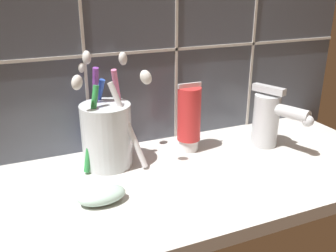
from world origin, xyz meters
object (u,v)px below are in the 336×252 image
(soap_bar, at_px, (102,195))
(toothpaste_tube, at_px, (189,118))
(toothbrush_cup, at_px, (107,132))
(sink_faucet, at_px, (270,118))

(soap_bar, bearing_deg, toothpaste_tube, 30.20)
(toothbrush_cup, distance_m, soap_bar, 0.12)
(toothpaste_tube, distance_m, sink_faucet, 0.15)
(toothbrush_cup, relative_size, soap_bar, 2.75)
(toothbrush_cup, bearing_deg, soap_bar, -109.20)
(sink_faucet, distance_m, soap_bar, 0.33)
(toothpaste_tube, bearing_deg, soap_bar, -149.80)
(toothbrush_cup, height_order, toothpaste_tube, toothbrush_cup)
(toothpaste_tube, xyz_separation_m, sink_faucet, (0.14, -0.04, -0.01))
(toothpaste_tube, relative_size, soap_bar, 1.84)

